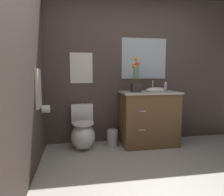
# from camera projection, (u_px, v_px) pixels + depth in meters

# --- Properties ---
(ground_plane) EXTENTS (9.09, 9.09, 0.00)m
(ground_plane) POSITION_uv_depth(u_px,v_px,m) (166.00, 192.00, 2.09)
(ground_plane) COLOR #B2ADA3
(wall_back) EXTENTS (4.24, 0.05, 2.50)m
(wall_back) POSITION_uv_depth(u_px,v_px,m) (136.00, 70.00, 3.68)
(wall_back) COLOR #4C3D38
(wall_back) RESTS_ON ground_plane
(wall_left) EXTENTS (0.05, 4.78, 2.50)m
(wall_left) POSITION_uv_depth(u_px,v_px,m) (26.00, 67.00, 2.20)
(wall_left) COLOR #4C3D38
(wall_left) RESTS_ON ground_plane
(toilet) EXTENTS (0.38, 0.59, 0.69)m
(toilet) POSITION_uv_depth(u_px,v_px,m) (83.00, 133.00, 3.33)
(toilet) COLOR white
(toilet) RESTS_ON ground_plane
(vanity_cabinet) EXTENTS (0.94, 0.56, 1.07)m
(vanity_cabinet) POSITION_uv_depth(u_px,v_px,m) (149.00, 118.00, 3.47)
(vanity_cabinet) COLOR brown
(vanity_cabinet) RESTS_ON ground_plane
(flower_vase) EXTENTS (0.14, 0.14, 0.55)m
(flower_vase) POSITION_uv_depth(u_px,v_px,m) (136.00, 82.00, 3.31)
(flower_vase) COLOR #38332D
(flower_vase) RESTS_ON vanity_cabinet
(soap_bottle) EXTENTS (0.05, 0.05, 0.16)m
(soap_bottle) POSITION_uv_depth(u_px,v_px,m) (165.00, 87.00, 3.35)
(soap_bottle) COLOR #B28CBF
(soap_bottle) RESTS_ON vanity_cabinet
(trash_bin) EXTENTS (0.18, 0.18, 0.27)m
(trash_bin) POSITION_uv_depth(u_px,v_px,m) (112.00, 138.00, 3.43)
(trash_bin) COLOR #B7B7BC
(trash_bin) RESTS_ON ground_plane
(wall_poster) EXTENTS (0.37, 0.01, 0.51)m
(wall_poster) POSITION_uv_depth(u_px,v_px,m) (81.00, 68.00, 3.47)
(wall_poster) COLOR silver
(wall_mirror) EXTENTS (0.80, 0.01, 0.70)m
(wall_mirror) POSITION_uv_depth(u_px,v_px,m) (144.00, 59.00, 3.65)
(wall_mirror) COLOR #B2BCC6
(hanging_towel) EXTENTS (0.03, 0.28, 0.52)m
(hanging_towel) POSITION_uv_depth(u_px,v_px,m) (38.00, 89.00, 2.73)
(hanging_towel) COLOR beige
(toilet_paper_roll) EXTENTS (0.11, 0.11, 0.11)m
(toilet_paper_roll) POSITION_uv_depth(u_px,v_px,m) (46.00, 109.00, 2.99)
(toilet_paper_roll) COLOR white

